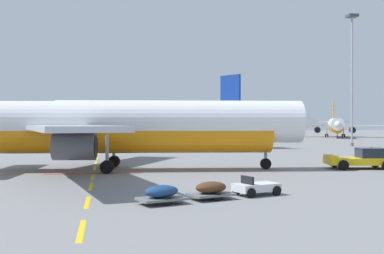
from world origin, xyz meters
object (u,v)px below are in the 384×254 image
at_px(pushback_tug, 362,159).
at_px(airliner_far_right, 180,124).
at_px(baggage_train, 212,190).
at_px(airliner_foreground, 127,126).
at_px(airliner_mid_left, 335,125).
at_px(apron_light_mast_far, 352,64).

distance_m(pushback_tug, airliner_far_right, 47.96).
distance_m(airliner_far_right, baggage_train, 61.85).
bearing_deg(baggage_train, airliner_foreground, 102.65).
bearing_deg(baggage_train, airliner_mid_left, 59.26).
relative_size(airliner_far_right, baggage_train, 3.78).
bearing_deg(airliner_far_right, pushback_tug, -78.68).
height_order(pushback_tug, apron_light_mast_far, apron_light_mast_far).
bearing_deg(airliner_far_right, baggage_train, -97.49).
distance_m(pushback_tug, apron_light_mast_far, 46.34).
relative_size(pushback_tug, apron_light_mast_far, 0.27).
bearing_deg(airliner_foreground, apron_light_mast_far, 40.70).
relative_size(airliner_foreground, airliner_mid_left, 1.15).
bearing_deg(airliner_mid_left, airliner_foreground, -127.24).
relative_size(airliner_mid_left, apron_light_mast_far, 1.27).
relative_size(airliner_foreground, baggage_train, 4.05).
distance_m(airliner_mid_left, apron_light_mast_far, 53.80).
relative_size(baggage_train, apron_light_mast_far, 0.36).
height_order(pushback_tug, airliner_mid_left, airliner_mid_left).
bearing_deg(pushback_tug, airliner_mid_left, 63.81).
relative_size(airliner_far_right, apron_light_mast_far, 1.36).
distance_m(airliner_foreground, airliner_mid_left, 105.66).
height_order(pushback_tug, baggage_train, pushback_tug).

